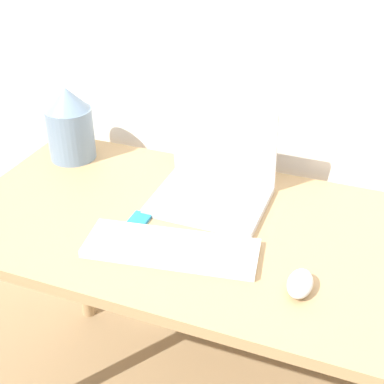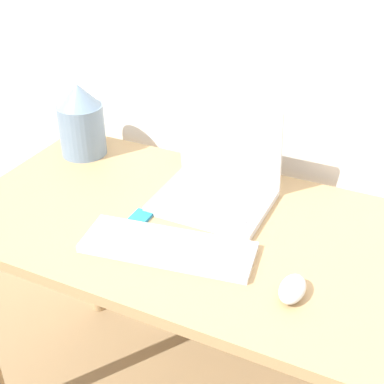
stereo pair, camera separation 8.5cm
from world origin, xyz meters
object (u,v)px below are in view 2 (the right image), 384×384
at_px(laptop, 219,180).
at_px(mouse, 292,289).
at_px(keyboard, 168,247).
at_px(mp3_player, 141,217).
at_px(vase, 81,120).

bearing_deg(laptop, mouse, -44.80).
height_order(keyboard, mp3_player, keyboard).
distance_m(laptop, mouse, 0.41).
bearing_deg(keyboard, mp3_player, 144.84).
xyz_separation_m(laptop, mouse, (0.29, -0.29, -0.04)).
height_order(laptop, vase, laptop).
bearing_deg(vase, mouse, -24.50).
xyz_separation_m(keyboard, mp3_player, (-0.13, 0.09, -0.01)).
distance_m(mouse, vase, 0.86).
bearing_deg(mp3_player, keyboard, -35.16).
relative_size(laptop, mp3_player, 5.22).
bearing_deg(keyboard, laptop, 86.59).
xyz_separation_m(mouse, vase, (-0.78, 0.35, 0.09)).
relative_size(laptop, mouse, 3.22).
distance_m(vase, mp3_player, 0.43).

